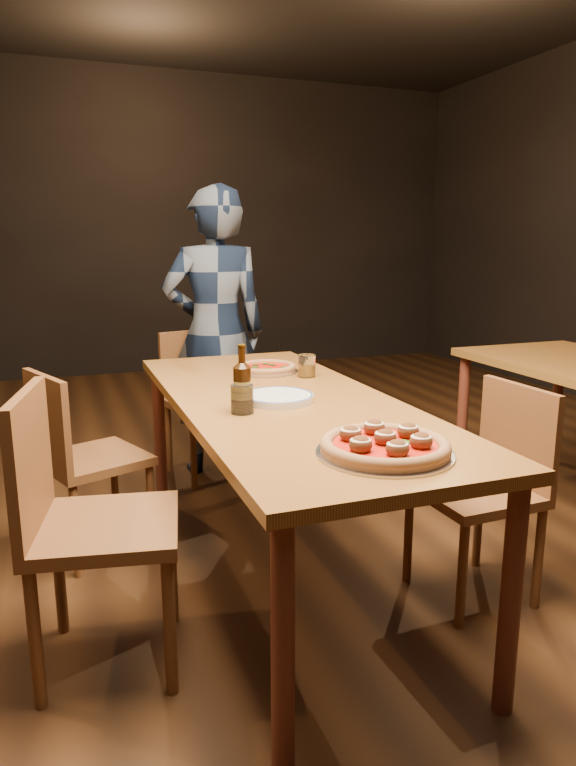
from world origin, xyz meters
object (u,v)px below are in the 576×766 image
object	(u,v)px
chair_main_sw	(94,457)
amber_glass	(307,366)
table_main	(284,416)
chair_main_e	(475,490)
chair_main_nw	(105,524)
pizza_meatball	(385,445)
plate_stack	(278,398)
pizza_margherita	(267,368)
diner	(215,333)
beer_bottle	(242,387)
water_glass	(242,399)
chair_end	(207,402)

from	to	relation	value
chair_main_sw	amber_glass	world-z (taller)	chair_main_sw
table_main	chair_main_e	bearing A→B (deg)	-30.62
chair_main_nw	pizza_meatball	world-z (taller)	chair_main_nw
amber_glass	plate_stack	bearing A→B (deg)	-125.22
table_main	pizza_margherita	bearing A→B (deg)	79.00
diner	beer_bottle	bearing A→B (deg)	83.14
pizza_meatball	water_glass	world-z (taller)	water_glass
table_main	chair_end	bearing A→B (deg)	90.56
pizza_meatball	pizza_margherita	distance (m)	1.23
chair_main_nw	amber_glass	bearing A→B (deg)	-44.27
chair_main_e	diner	distance (m)	1.85
chair_end	chair_main_sw	bearing A→B (deg)	-144.31
chair_end	diner	size ratio (longest dim) A/B	0.53
pizza_margherita	plate_stack	xyz separation A→B (m)	(-0.13, -0.54, -0.01)
table_main	pizza_meatball	size ratio (longest dim) A/B	5.11
pizza_margherita	plate_stack	world-z (taller)	pizza_margherita
chair_main_sw	pizza_meatball	bearing A→B (deg)	-170.64
pizza_margherita	amber_glass	size ratio (longest dim) A/B	2.94
water_glass	beer_bottle	bearing A→B (deg)	72.91
pizza_meatball	water_glass	size ratio (longest dim) A/B	3.88
chair_end	pizza_margherita	world-z (taller)	chair_end
chair_main_sw	plate_stack	distance (m)	0.91
table_main	chair_main_e	size ratio (longest dim) A/B	2.34
pizza_meatball	pizza_margherita	size ratio (longest dim) A/B	1.35
plate_stack	beer_bottle	xyz separation A→B (m)	(-0.16, -0.08, 0.07)
chair_end	beer_bottle	xyz separation A→B (m)	(-0.18, -1.39, 0.40)
chair_main_e	pizza_margherita	world-z (taller)	chair_main_e
pizza_meatball	amber_glass	size ratio (longest dim) A/B	3.96
chair_end	plate_stack	bearing A→B (deg)	-103.79
pizza_meatball	beer_bottle	xyz separation A→B (m)	(-0.24, 0.61, 0.06)
chair_main_sw	pizza_meatball	size ratio (longest dim) A/B	2.19
table_main	plate_stack	distance (m)	0.10
table_main	water_glass	distance (m)	0.29
chair_main_nw	amber_glass	xyz separation A→B (m)	(0.94, 0.66, 0.32)
chair_main_sw	chair_main_nw	bearing A→B (deg)	157.67
plate_stack	amber_glass	xyz separation A→B (m)	(0.27, 0.38, 0.04)
chair_main_sw	chair_end	world-z (taller)	chair_end
chair_main_e	pizza_meatball	size ratio (longest dim) A/B	2.18
pizza_margherita	diner	distance (m)	0.84
chair_main_nw	plate_stack	size ratio (longest dim) A/B	3.55
beer_bottle	diner	bearing A→B (deg)	79.85
chair_main_sw	amber_glass	bearing A→B (deg)	-121.47
pizza_margherita	water_glass	xyz separation A→B (m)	(-0.31, -0.66, 0.03)
pizza_margherita	beer_bottle	size ratio (longest dim) A/B	1.26
beer_bottle	amber_glass	xyz separation A→B (m)	(0.43, 0.46, -0.03)
chair_main_sw	chair_end	distance (m)	1.02
chair_main_nw	water_glass	xyz separation A→B (m)	(0.49, 0.16, 0.32)
table_main	amber_glass	world-z (taller)	amber_glass
diner	table_main	bearing A→B (deg)	90.56
chair_end	water_glass	bearing A→B (deg)	-110.62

